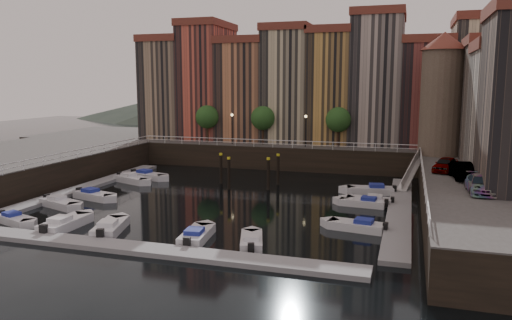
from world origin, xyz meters
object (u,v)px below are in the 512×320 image
(car_a, at_px, (446,166))
(car_c, at_px, (481,186))
(gangway, at_px, (411,170))
(car_b, at_px, (462,172))
(boat_left_1, at_px, (60,203))
(boat_left_2, at_px, (94,195))
(corner_tower, at_px, (442,92))
(boat_left_0, at_px, (15,219))
(mooring_pilings, at_px, (249,172))

(car_a, bearing_deg, car_c, -58.89)
(car_a, xyz_separation_m, car_c, (1.91, -8.84, -0.02))
(gangway, height_order, car_b, car_b)
(boat_left_1, height_order, boat_left_2, same)
(corner_tower, distance_m, boat_left_2, 38.97)
(boat_left_2, relative_size, car_b, 1.10)
(gangway, relative_size, boat_left_1, 1.74)
(car_a, bearing_deg, boat_left_2, -147.83)
(boat_left_0, bearing_deg, corner_tower, 58.48)
(boat_left_0, bearing_deg, gangway, 56.20)
(boat_left_0, bearing_deg, car_a, 44.85)
(gangway, distance_m, boat_left_0, 38.82)
(mooring_pilings, height_order, boat_left_1, mooring_pilings)
(boat_left_0, relative_size, car_b, 0.97)
(corner_tower, height_order, car_a, corner_tower)
(corner_tower, distance_m, boat_left_0, 44.98)
(gangway, bearing_deg, boat_left_2, -153.53)
(boat_left_0, bearing_deg, boat_left_2, 102.20)
(boat_left_2, bearing_deg, car_b, 21.93)
(corner_tower, height_order, car_c, corner_tower)
(car_b, relative_size, car_c, 0.94)
(gangway, bearing_deg, car_b, -68.67)
(car_a, height_order, car_b, car_b)
(car_a, bearing_deg, mooring_pilings, -167.75)
(boat_left_2, xyz_separation_m, car_b, (33.62, 4.29, 3.35))
(boat_left_2, relative_size, car_a, 1.19)
(mooring_pilings, bearing_deg, car_a, -6.68)
(gangway, xyz_separation_m, boat_left_0, (-30.50, -23.97, -1.60))
(mooring_pilings, xyz_separation_m, boat_left_0, (-13.64, -19.22, -1.33))
(mooring_pilings, height_order, car_a, car_a)
(mooring_pilings, bearing_deg, car_c, -27.20)
(corner_tower, distance_m, mooring_pilings, 23.43)
(boat_left_2, distance_m, car_b, 34.06)
(gangway, relative_size, car_c, 1.80)
(car_a, relative_size, car_b, 0.93)
(boat_left_0, bearing_deg, car_c, 30.88)
(corner_tower, relative_size, mooring_pilings, 2.08)
(corner_tower, xyz_separation_m, car_c, (1.95, -20.41, -6.53))
(mooring_pilings, bearing_deg, boat_left_1, -135.17)
(corner_tower, bearing_deg, car_b, -85.51)
(boat_left_1, xyz_separation_m, car_c, (35.42, 2.47, 3.31))
(boat_left_2, height_order, car_a, car_a)
(boat_left_1, relative_size, car_b, 1.10)
(corner_tower, xyz_separation_m, boat_left_2, (-32.45, -19.22, -9.83))
(mooring_pilings, height_order, car_b, car_b)
(gangway, distance_m, car_c, 16.72)
(gangway, distance_m, car_a, 7.86)
(gangway, distance_m, car_b, 11.34)
(boat_left_2, height_order, car_b, car_b)
(boat_left_1, xyz_separation_m, car_a, (33.51, 11.31, 3.32))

